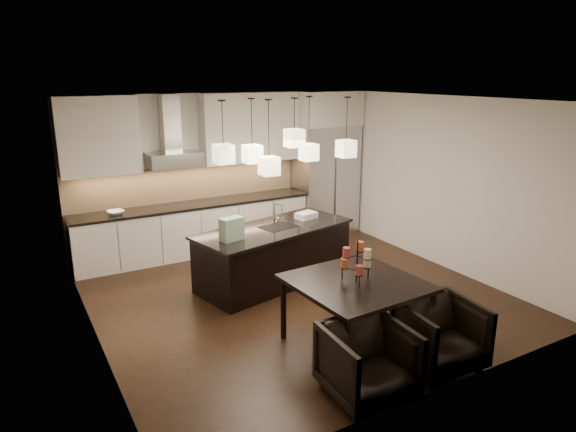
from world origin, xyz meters
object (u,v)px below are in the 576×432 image
island_body (274,256)px  armchair_right (440,334)px  refrigerator (325,180)px  armchair_left (368,362)px  dining_table (355,314)px

island_body → armchair_right: 3.03m
refrigerator → armchair_left: size_ratio=2.60×
refrigerator → island_body: 2.86m
dining_table → armchair_right: dining_table is taller
island_body → armchair_left: size_ratio=2.89×
refrigerator → dining_table: refrigerator is taller
armchair_left → dining_table: bearing=64.3°
armchair_right → refrigerator: bearing=77.3°
refrigerator → armchair_right: 5.12m
dining_table → refrigerator: bearing=57.9°
armchair_left → armchair_right: armchair_left is taller
island_body → dining_table: island_body is taller
armchair_left → armchair_right: 1.04m
refrigerator → island_body: (-2.13, -1.79, -0.65)m
refrigerator → armchair_left: 5.59m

